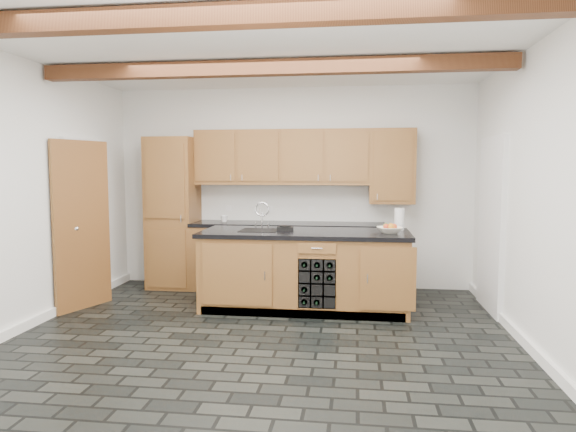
% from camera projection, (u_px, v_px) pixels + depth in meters
% --- Properties ---
extents(ground, '(5.00, 5.00, 0.00)m').
position_uv_depth(ground, '(260.00, 343.00, 4.92)').
color(ground, black).
rests_on(ground, ground).
extents(room_shell, '(5.01, 5.00, 5.00)m').
position_uv_depth(room_shell, '(261.00, 182.00, 5.32)').
color(room_shell, white).
rests_on(room_shell, ground).
extents(back_cabinetry, '(3.65, 0.62, 2.20)m').
position_uv_depth(back_cabinetry, '(263.00, 219.00, 7.09)').
color(back_cabinetry, olive).
rests_on(back_cabinetry, ground).
extents(island, '(2.48, 0.96, 0.93)m').
position_uv_depth(island, '(305.00, 270.00, 6.11)').
color(island, olive).
rests_on(island, ground).
extents(faucet, '(0.45, 0.40, 0.34)m').
position_uv_depth(faucet, '(260.00, 227.00, 6.19)').
color(faucet, black).
rests_on(faucet, island).
extents(kitchen_scale, '(0.21, 0.13, 0.06)m').
position_uv_depth(kitchen_scale, '(285.00, 228.00, 6.14)').
color(kitchen_scale, black).
rests_on(kitchen_scale, island).
extents(fruit_bowl, '(0.33, 0.33, 0.07)m').
position_uv_depth(fruit_bowl, '(390.00, 230.00, 5.90)').
color(fruit_bowl, white).
rests_on(fruit_bowl, island).
extents(fruit_cluster, '(0.16, 0.17, 0.07)m').
position_uv_depth(fruit_cluster, '(390.00, 227.00, 5.89)').
color(fruit_cluster, '#CB461B').
rests_on(fruit_cluster, fruit_bowl).
extents(paper_towel, '(0.12, 0.12, 0.26)m').
position_uv_depth(paper_towel, '(399.00, 219.00, 6.18)').
color(paper_towel, white).
rests_on(paper_towel, island).
extents(mug, '(0.13, 0.13, 0.09)m').
position_uv_depth(mug, '(224.00, 219.00, 7.10)').
color(mug, white).
rests_on(mug, back_cabinetry).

